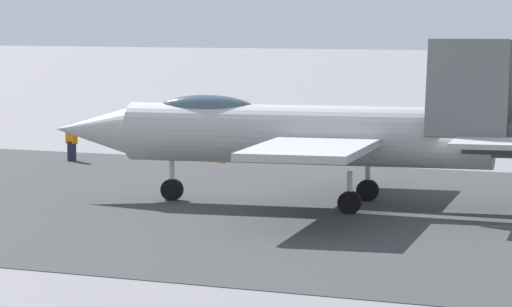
# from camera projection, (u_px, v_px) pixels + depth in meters

# --- Properties ---
(ground_plane) EXTENTS (400.00, 400.00, 0.00)m
(ground_plane) POSITION_uv_depth(u_px,v_px,m) (472.00, 219.00, 43.06)
(ground_plane) COLOR gray
(runway_strip) EXTENTS (240.00, 26.00, 0.02)m
(runway_strip) POSITION_uv_depth(u_px,v_px,m) (473.00, 219.00, 43.05)
(runway_strip) COLOR #393B3A
(runway_strip) RESTS_ON ground
(fighter_jet) EXTENTS (17.24, 13.89, 5.67)m
(fighter_jet) POSITION_uv_depth(u_px,v_px,m) (304.00, 133.00, 45.95)
(fighter_jet) COLOR #B3B1B3
(fighter_jet) RESTS_ON ground
(crew_person) EXTENTS (0.69, 0.36, 1.68)m
(crew_person) POSITION_uv_depth(u_px,v_px,m) (72.00, 142.00, 60.05)
(crew_person) COLOR #1E2338
(crew_person) RESTS_ON ground
(marker_cone_mid) EXTENTS (0.44, 0.44, 0.55)m
(marker_cone_mid) POSITION_uv_depth(u_px,v_px,m) (220.00, 156.00, 59.55)
(marker_cone_mid) COLOR orange
(marker_cone_mid) RESTS_ON ground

